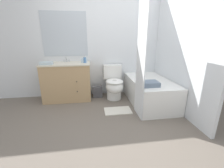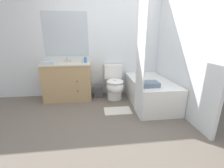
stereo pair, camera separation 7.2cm
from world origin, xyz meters
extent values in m
plane|color=#6B6056|center=(0.00, 0.00, 0.00)|extent=(14.00, 14.00, 0.00)
cube|color=silver|center=(0.00, 1.53, 1.25)|extent=(8.00, 0.05, 2.50)
cube|color=#B2BCC6|center=(-0.81, 1.50, 1.41)|extent=(0.95, 0.01, 0.93)
cube|color=silver|center=(1.34, 0.75, 1.25)|extent=(0.05, 2.51, 2.50)
cube|color=tan|center=(-0.81, 1.25, 0.40)|extent=(1.00, 0.50, 0.79)
cube|color=beige|center=(-0.81, 1.25, 0.81)|extent=(1.02, 0.52, 0.03)
cylinder|color=white|center=(-0.81, 1.25, 0.77)|extent=(0.29, 0.29, 0.10)
sphere|color=#382D23|center=(-0.58, 0.99, 0.48)|extent=(0.02, 0.02, 0.02)
sphere|color=#382D23|center=(-0.58, 0.99, 0.26)|extent=(0.02, 0.02, 0.02)
cylinder|color=silver|center=(-0.81, 1.44, 0.84)|extent=(0.04, 0.04, 0.04)
cylinder|color=silver|center=(-0.81, 1.39, 0.91)|extent=(0.02, 0.11, 0.09)
cylinder|color=silver|center=(-0.86, 1.44, 0.85)|extent=(0.03, 0.03, 0.04)
cylinder|color=silver|center=(-0.75, 1.44, 0.85)|extent=(0.03, 0.03, 0.04)
cylinder|color=white|center=(0.22, 1.13, 0.11)|extent=(0.33, 0.33, 0.23)
ellipsoid|color=white|center=(0.22, 1.07, 0.31)|extent=(0.38, 0.48, 0.29)
torus|color=white|center=(0.22, 1.07, 0.42)|extent=(0.38, 0.38, 0.04)
cube|color=white|center=(0.22, 1.40, 0.58)|extent=(0.42, 0.18, 0.32)
ellipsoid|color=white|center=(0.22, 1.07, 0.44)|extent=(0.36, 0.45, 0.02)
cube|color=white|center=(0.92, 0.81, 0.26)|extent=(0.77, 1.40, 0.51)
cube|color=#ACB1B2|center=(0.92, 0.81, 0.51)|extent=(0.65, 1.28, 0.01)
cube|color=white|center=(0.53, 0.31, 0.96)|extent=(0.01, 0.42, 1.91)
cube|color=#4C4C51|center=(-0.15, 1.30, 0.13)|extent=(0.22, 0.18, 0.26)
cube|color=silver|center=(-0.41, 1.29, 0.87)|extent=(0.13, 0.11, 0.09)
ellipsoid|color=white|center=(-0.41, 1.29, 0.92)|extent=(0.06, 0.03, 0.03)
cylinder|color=#4C7AB2|center=(-0.40, 1.23, 0.88)|extent=(0.05, 0.05, 0.12)
cylinder|color=silver|center=(-0.40, 1.23, 0.96)|extent=(0.03, 0.03, 0.03)
cube|color=silver|center=(-1.16, 1.10, 0.85)|extent=(0.24, 0.13, 0.06)
cube|color=slate|center=(0.76, 0.41, 0.55)|extent=(0.30, 0.25, 0.08)
cube|color=silver|center=(0.19, 0.51, 0.01)|extent=(0.51, 0.32, 0.02)
camera|label=1|loc=(-0.29, -2.02, 1.35)|focal=24.00mm
camera|label=2|loc=(-0.22, -2.03, 1.35)|focal=24.00mm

